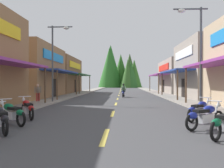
{
  "coord_description": "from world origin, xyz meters",
  "views": [
    {
      "loc": [
        0.58,
        0.57,
        1.73
      ],
      "look_at": [
        -0.96,
        33.4,
        1.47
      ],
      "focal_mm": 38.53,
      "sensor_mm": 36.0,
      "label": 1
    }
  ],
  "objects": [
    {
      "name": "streetlamp_right",
      "position": [
        5.0,
        15.46,
        4.09
      ],
      "size": [
        2.07,
        0.3,
        6.29
      ],
      "color": "#474C51",
      "rests_on": "ground"
    },
    {
      "name": "sidewalk_right",
      "position": [
        5.99,
        31.19,
        0.06
      ],
      "size": [
        2.16,
        92.39,
        0.12
      ],
      "primitive_type": "cube",
      "color": "gray",
      "rests_on": "ground"
    },
    {
      "name": "sidewalk_left",
      "position": [
        -5.99,
        31.19,
        0.06
      ],
      "size": [
        2.16,
        92.39,
        0.12
      ],
      "primitive_type": "cube",
      "color": "gray",
      "rests_on": "ground"
    },
    {
      "name": "rider_cruising_lead",
      "position": [
        0.61,
        28.04,
        0.66
      ],
      "size": [
        0.61,
        2.14,
        1.57
      ],
      "rotation": [
        0.0,
        0.0,
        1.49
      ],
      "color": "black",
      "rests_on": "ground"
    },
    {
      "name": "storefront_right_middle",
      "position": [
        10.61,
        26.8,
        3.08
      ],
      "size": [
        8.95,
        10.04,
        6.15
      ],
      "color": "gray",
      "rests_on": "ground"
    },
    {
      "name": "motorcycle_parked_left_3",
      "position": [
        -3.93,
        10.05,
        0.49
      ],
      "size": [
        1.77,
        1.36,
        1.04
      ],
      "rotation": [
        0.0,
        0.0,
        2.5
      ],
      "color": "black",
      "rests_on": "ground"
    },
    {
      "name": "storefront_left_middle",
      "position": [
        -10.47,
        26.78,
        2.89
      ],
      "size": [
        8.68,
        10.49,
        5.79
      ],
      "color": "olive",
      "rests_on": "ground"
    },
    {
      "name": "pedestrian_browsing",
      "position": [
        -6.57,
        20.37,
        0.91
      ],
      "size": [
        0.49,
        0.41,
        1.59
      ],
      "rotation": [
        0.0,
        0.0,
        5.28
      ],
      "color": "maroon",
      "rests_on": "ground"
    },
    {
      "name": "motorcycle_parked_right_3",
      "position": [
        3.58,
        9.51,
        0.49
      ],
      "size": [
        1.83,
        1.29,
        1.04
      ],
      "rotation": [
        0.0,
        0.0,
        0.6
      ],
      "color": "black",
      "rests_on": "ground"
    },
    {
      "name": "motorcycle_parked_left_4",
      "position": [
        -3.97,
        11.76,
        0.49
      ],
      "size": [
        1.33,
        1.8,
        1.04
      ],
      "rotation": [
        0.0,
        0.0,
        2.19
      ],
      "color": "black",
      "rests_on": "ground"
    },
    {
      "name": "storefront_left_far",
      "position": [
        -10.51,
        38.55,
        2.81
      ],
      "size": [
        8.75,
        11.75,
        5.61
      ],
      "color": "brown",
      "rests_on": "ground"
    },
    {
      "name": "treeline_backdrop",
      "position": [
        -0.92,
        78.53,
        5.94
      ],
      "size": [
        14.03,
        12.54,
        13.95
      ],
      "color": "#325123",
      "rests_on": "ground"
    },
    {
      "name": "streetlamp_left",
      "position": [
        -5.01,
        20.32,
        4.16
      ],
      "size": [
        2.07,
        0.3,
        6.42
      ],
      "color": "#474C51",
      "rests_on": "ground"
    },
    {
      "name": "motorcycle_parked_left_2",
      "position": [
        -3.64,
        8.6,
        0.49
      ],
      "size": [
        1.43,
        1.73,
        1.04
      ],
      "rotation": [
        0.0,
        0.0,
        2.25
      ],
      "color": "black",
      "rests_on": "ground"
    },
    {
      "name": "ground",
      "position": [
        0.0,
        31.19,
        -0.05
      ],
      "size": [
        9.82,
        92.39,
        0.1
      ],
      "primitive_type": "cube",
      "color": "#424244"
    },
    {
      "name": "centerline_dashes",
      "position": [
        0.0,
        35.05,
        0.01
      ],
      "size": [
        0.16,
        69.67,
        0.01
      ],
      "color": "#E0C64C",
      "rests_on": "ground"
    },
    {
      "name": "motorcycle_parked_right_4",
      "position": [
        3.98,
        11.42,
        0.49
      ],
      "size": [
        1.58,
        1.58,
        1.04
      ],
      "rotation": [
        0.0,
        0.0,
        0.79
      ],
      "color": "black",
      "rests_on": "ground"
    },
    {
      "name": "storefront_right_far",
      "position": [
        10.62,
        39.52,
        2.6
      ],
      "size": [
        8.97,
        12.66,
        5.19
      ],
      "color": "gray",
      "rests_on": "ground"
    }
  ]
}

